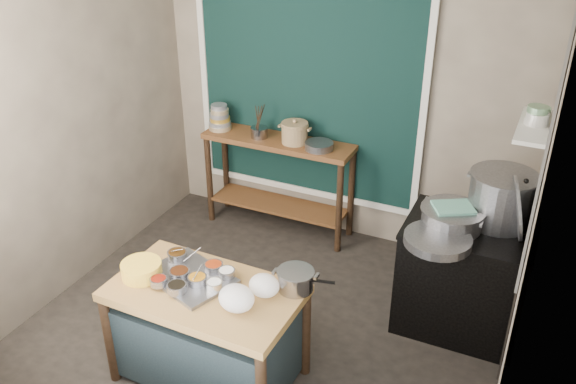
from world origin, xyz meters
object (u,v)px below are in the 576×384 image
at_px(yellow_basin, 142,270).
at_px(ceramic_crock, 295,134).
at_px(stove_block, 463,278).
at_px(steamer, 452,218).
at_px(utensil_cup, 259,132).
at_px(prep_table, 208,334).
at_px(condiment_tray, 190,277).
at_px(back_counter, 279,184).
at_px(stock_pot, 501,198).
at_px(saucepan, 296,280).

height_order(yellow_basin, ceramic_crock, ceramic_crock).
bearing_deg(stove_block, steamer, -157.04).
relative_size(utensil_cup, ceramic_crock, 0.63).
relative_size(prep_table, condiment_tray, 2.19).
xyz_separation_m(back_counter, yellow_basin, (-0.01, -2.08, 0.33)).
height_order(prep_table, ceramic_crock, ceramic_crock).
bearing_deg(back_counter, steamer, -24.06).
bearing_deg(steamer, stock_pot, 36.26).
bearing_deg(ceramic_crock, stock_pot, -16.55).
bearing_deg(prep_table, ceramic_crock, 98.68).
distance_m(yellow_basin, utensil_cup, 2.06).
height_order(back_counter, ceramic_crock, ceramic_crock).
distance_m(utensil_cup, stock_pot, 2.30).
xyz_separation_m(yellow_basin, saucepan, (0.99, 0.31, 0.02)).
relative_size(back_counter, stove_block, 1.61).
bearing_deg(prep_table, stove_block, 42.79).
height_order(condiment_tray, ceramic_crock, ceramic_crock).
relative_size(prep_table, yellow_basin, 4.61).
bearing_deg(condiment_tray, prep_table, -21.15).
relative_size(saucepan, steamer, 0.54).
distance_m(stove_block, steamer, 0.55).
bearing_deg(stove_block, saucepan, -131.55).
bearing_deg(stock_pot, utensil_cup, 166.55).
distance_m(utensil_cup, ceramic_crock, 0.35).
bearing_deg(prep_table, stock_pot, 43.13).
distance_m(back_counter, stove_block, 2.04).
bearing_deg(ceramic_crock, stove_block, -22.58).
relative_size(stove_block, utensil_cup, 5.50).
height_order(saucepan, ceramic_crock, ceramic_crock).
distance_m(saucepan, stock_pot, 1.64).
relative_size(stove_block, condiment_tray, 1.58).
bearing_deg(utensil_cup, back_counter, 11.69).
bearing_deg(back_counter, condiment_tray, -81.64).
bearing_deg(stock_pot, saucepan, -132.02).
relative_size(prep_table, ceramic_crock, 4.83).
xyz_separation_m(prep_table, condiment_tray, (-0.15, 0.06, 0.39)).
distance_m(back_counter, saucepan, 2.05).
xyz_separation_m(stove_block, ceramic_crock, (-1.73, 0.72, 0.61)).
distance_m(prep_table, yellow_basin, 0.63).
bearing_deg(stock_pot, prep_table, -137.97).
bearing_deg(stove_block, ceramic_crock, 157.42).
distance_m(yellow_basin, steamer, 2.20).
bearing_deg(utensil_cup, prep_table, -72.74).
xyz_separation_m(back_counter, steamer, (1.76, -0.79, 0.48)).
height_order(back_counter, stock_pot, stock_pot).
bearing_deg(prep_table, back_counter, 103.34).
bearing_deg(stock_pot, steamer, -143.74).
xyz_separation_m(yellow_basin, steamer, (1.78, 1.29, 0.15)).
height_order(stock_pot, steamer, stock_pot).
bearing_deg(yellow_basin, ceramic_crock, 84.85).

